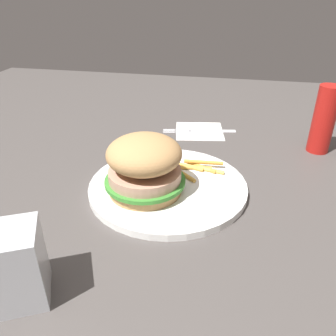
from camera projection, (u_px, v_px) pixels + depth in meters
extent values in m
plane|color=#47423F|center=(157.00, 195.00, 0.57)|extent=(1.60, 1.60, 0.00)
cylinder|color=white|center=(168.00, 186.00, 0.58)|extent=(0.27, 0.27, 0.01)
cylinder|color=tan|center=(145.00, 186.00, 0.55)|extent=(0.12, 0.12, 0.02)
cylinder|color=#387F2D|center=(145.00, 180.00, 0.55)|extent=(0.13, 0.13, 0.01)
cylinder|color=tan|center=(145.00, 174.00, 0.54)|extent=(0.12, 0.12, 0.02)
ellipsoid|color=tan|center=(144.00, 154.00, 0.52)|extent=(0.12, 0.12, 0.06)
cylinder|color=gold|center=(187.00, 166.00, 0.62)|extent=(0.06, 0.02, 0.01)
cylinder|color=gold|center=(183.00, 174.00, 0.60)|extent=(0.05, 0.05, 0.01)
cylinder|color=gold|center=(201.00, 167.00, 0.62)|extent=(0.06, 0.04, 0.01)
cylinder|color=gold|center=(190.00, 168.00, 0.62)|extent=(0.08, 0.02, 0.01)
cylinder|color=#E5B251|center=(202.00, 169.00, 0.61)|extent=(0.08, 0.02, 0.01)
cylinder|color=gold|center=(204.00, 162.00, 0.62)|extent=(0.07, 0.01, 0.01)
cube|color=white|center=(199.00, 131.00, 0.81)|extent=(0.13, 0.13, 0.00)
cube|color=silver|center=(213.00, 130.00, 0.80)|extent=(0.11, 0.03, 0.00)
cube|color=silver|center=(182.00, 130.00, 0.80)|extent=(0.04, 0.03, 0.00)
cylinder|color=silver|center=(169.00, 128.00, 0.81)|extent=(0.03, 0.01, 0.00)
cylinder|color=silver|center=(169.00, 130.00, 0.81)|extent=(0.03, 0.01, 0.00)
cylinder|color=silver|center=(169.00, 131.00, 0.80)|extent=(0.03, 0.01, 0.00)
cube|color=#B7BABF|center=(0.00, 269.00, 0.36)|extent=(0.11, 0.09, 0.09)
cylinder|color=#B21914|center=(324.00, 120.00, 0.68)|extent=(0.04, 0.04, 0.14)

